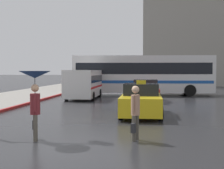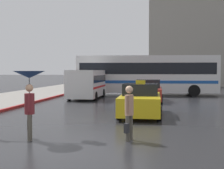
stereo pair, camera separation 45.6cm
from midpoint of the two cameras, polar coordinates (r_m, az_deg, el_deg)
ground_plane at (r=8.50m, az=-10.20°, el=-11.76°), size 300.00×300.00×0.00m
taxi at (r=14.68m, az=6.12°, el=-2.98°), size 1.91×4.27×1.65m
sedan_red at (r=21.42m, az=7.21°, el=-1.27°), size 1.91×4.04×1.49m
ambulance_van at (r=23.64m, az=-4.03°, el=0.34°), size 2.11×5.33×2.14m
city_bus at (r=26.91m, az=6.80°, el=2.02°), size 11.86×3.06×3.36m
pedestrian_with_umbrella at (r=9.60m, az=-13.58°, el=-0.26°), size 0.95×0.95×2.09m
pedestrian_man at (r=9.32m, az=4.53°, el=-4.73°), size 0.34×0.56×1.65m
building_tower_near at (r=49.22m, az=16.09°, el=13.01°), size 14.84×10.29×22.27m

